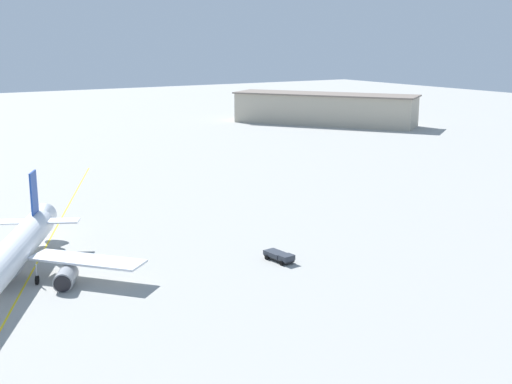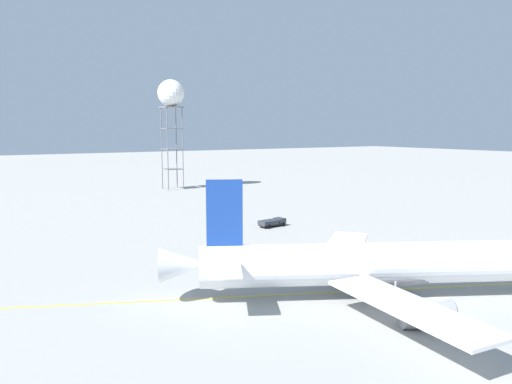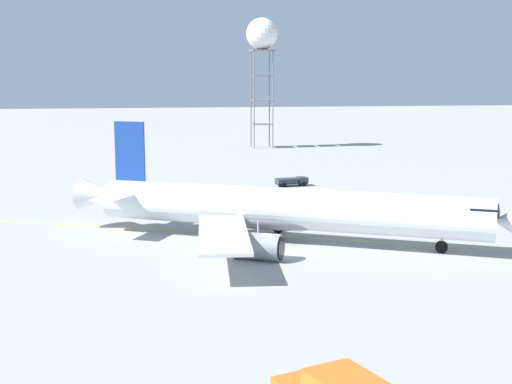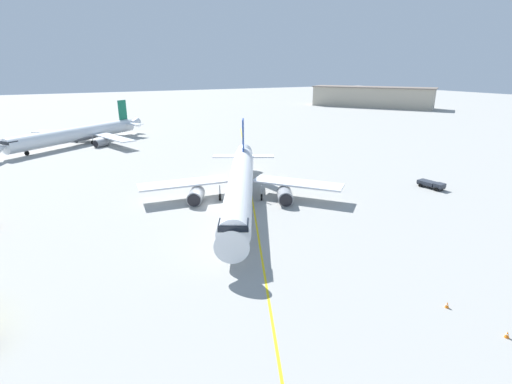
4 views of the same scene
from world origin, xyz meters
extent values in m
plane|color=#9E9E99|center=(0.00, 0.00, 0.00)|extent=(600.00, 600.00, 0.00)
cylinder|color=white|center=(-5.20, 2.14, 3.21)|extent=(20.43, 34.59, 3.83)
cone|color=white|center=(3.87, 19.62, 3.21)|extent=(4.61, 4.34, 3.64)
cone|color=white|center=(-14.41, -15.60, 3.51)|extent=(4.73, 5.05, 3.25)
cube|color=black|center=(2.86, 17.67, 4.07)|extent=(3.99, 3.63, 0.70)
ellipsoid|color=slate|center=(-6.05, 0.50, 2.16)|extent=(9.19, 13.40, 2.11)
cube|color=#193D93|center=(-12.70, -12.30, 8.07)|extent=(1.69, 2.95, 5.89)
cube|color=white|center=(-15.65, -10.77, 3.97)|extent=(5.74, 4.67, 0.20)
cube|color=white|center=(-9.74, -13.83, 3.97)|extent=(5.74, 4.67, 0.20)
cube|color=white|center=(-14.71, 3.64, 2.54)|extent=(12.47, 13.58, 0.28)
cube|color=white|center=(1.49, -4.77, 2.54)|extent=(14.75, 5.42, 0.28)
cylinder|color=gray|center=(-11.72, 4.70, 1.12)|extent=(3.92, 4.63, 2.34)
cylinder|color=black|center=(-10.78, 6.52, 1.12)|extent=(1.84, 1.05, 1.99)
cylinder|color=gray|center=(0.64, -1.72, 1.12)|extent=(3.92, 4.63, 2.34)
cylinder|color=black|center=(1.58, 0.10, 1.12)|extent=(1.84, 1.05, 1.99)
cylinder|color=#9EA0A5|center=(1.27, 14.62, 1.54)|extent=(0.20, 0.20, 1.99)
cylinder|color=black|center=(1.27, 14.62, 0.55)|extent=(0.77, 1.11, 1.10)
cylinder|color=#9EA0A5|center=(-8.99, 2.03, 1.54)|extent=(0.20, 0.20, 1.99)
cylinder|color=black|center=(-8.99, 2.03, 0.55)|extent=(0.77, 1.11, 1.10)
cylinder|color=#9EA0A5|center=(-3.11, -1.02, 1.54)|extent=(0.20, 0.20, 1.99)
cylinder|color=black|center=(-3.11, -1.02, 0.55)|extent=(0.77, 1.11, 1.10)
cube|color=black|center=(27.48, -4.72, 1.35)|extent=(0.73, 1.97, 0.56)
cube|color=#232326|center=(-38.54, 10.05, 0.42)|extent=(2.08, 4.64, 0.20)
cube|color=#2D333D|center=(-38.73, 11.61, 0.87)|extent=(1.96, 1.56, 0.70)
cube|color=black|center=(-38.80, 12.18, 0.97)|extent=(1.52, 0.27, 0.39)
cube|color=#2D333D|center=(-38.44, 9.28, 0.82)|extent=(2.16, 3.14, 0.60)
cylinder|color=black|center=(-39.63, 11.50, 0.32)|extent=(0.36, 0.67, 0.64)
cylinder|color=black|center=(-37.83, 11.72, 0.32)|extent=(0.36, 0.67, 0.64)
cylinder|color=black|center=(-39.26, 8.51, 0.32)|extent=(0.36, 0.67, 0.64)
cylinder|color=black|center=(-37.46, 8.73, 0.32)|extent=(0.36, 0.67, 0.64)
cylinder|color=slate|center=(-91.17, 17.73, 10.40)|extent=(0.24, 0.24, 20.80)
cylinder|color=slate|center=(-95.27, 17.73, 10.40)|extent=(0.24, 0.24, 20.80)
cylinder|color=slate|center=(-95.27, 13.62, 10.40)|extent=(0.24, 0.24, 20.80)
cylinder|color=slate|center=(-91.17, 13.62, 10.40)|extent=(0.24, 0.24, 20.80)
cube|color=slate|center=(-93.22, 15.67, 5.20)|extent=(4.30, 4.30, 0.16)
cube|color=slate|center=(-93.22, 15.67, 10.40)|extent=(4.30, 4.30, 0.16)
cube|color=slate|center=(-93.22, 15.67, 15.60)|extent=(4.30, 4.30, 0.16)
cube|color=slate|center=(-93.22, 15.67, 20.95)|extent=(4.90, 4.90, 0.30)
sphere|color=white|center=(-93.22, 15.67, 24.49)|extent=(6.78, 6.78, 6.78)
cube|color=yellow|center=(-7.32, 2.23, 0.00)|extent=(61.69, 139.42, 0.01)
camera|label=1|loc=(8.85, 81.01, 28.93)|focal=47.39mm
camera|label=2|loc=(24.50, -32.18, 15.34)|focal=34.13mm
camera|label=3|loc=(57.65, -11.75, 15.35)|focal=49.14mm
camera|label=4|loc=(18.02, 52.11, 20.24)|focal=26.51mm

